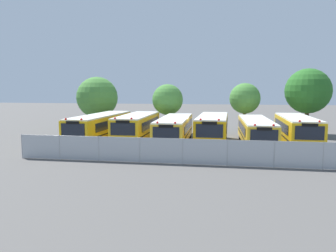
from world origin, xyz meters
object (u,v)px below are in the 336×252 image
object	(u,v)px
school_bus_5	(296,130)
traffic_cone	(80,153)
school_bus_0	(101,127)
school_bus_4	(256,131)
tree_2	(246,99)
school_bus_2	(174,129)
school_bus_1	(137,127)
school_bus_3	(213,129)
tree_1	(169,100)
tree_3	(307,91)
tree_0	(97,98)

from	to	relation	value
school_bus_5	traffic_cone	distance (m)	18.52
school_bus_0	school_bus_4	size ratio (longest dim) A/B	1.04
school_bus_0	tree_2	distance (m)	16.50
school_bus_2	tree_2	distance (m)	11.09
school_bus_1	tree_2	world-z (taller)	tree_2
school_bus_3	traffic_cone	bearing A→B (deg)	39.02
school_bus_3	tree_1	size ratio (longest dim) A/B	1.72
tree_2	tree_3	bearing A→B (deg)	1.58
school_bus_1	school_bus_5	xyz separation A→B (m)	(14.48, 0.08, 0.00)
tree_3	traffic_cone	xyz separation A→B (m)	(-19.45, -15.79, -4.49)
school_bus_0	school_bus_5	bearing A→B (deg)	-177.56
tree_3	traffic_cone	size ratio (longest dim) A/B	11.66
tree_1	tree_2	distance (m)	8.73
tree_2	tree_3	xyz separation A→B (m)	(6.62, 0.18, 0.86)
school_bus_1	traffic_cone	distance (m)	8.06
school_bus_1	school_bus_3	bearing A→B (deg)	177.08
tree_0	tree_2	world-z (taller)	tree_0
school_bus_0	school_bus_2	bearing A→B (deg)	-179.67
school_bus_1	school_bus_3	xyz separation A→B (m)	(7.14, -0.27, 0.02)
tree_2	tree_3	distance (m)	6.67
school_bus_1	tree_2	bearing A→B (deg)	-143.60
school_bus_1	tree_0	distance (m)	11.91
school_bus_4	tree_1	distance (m)	12.08
school_bus_4	tree_3	xyz separation A→B (m)	(6.18, 8.42, 3.47)
school_bus_0	tree_1	distance (m)	9.48
school_bus_5	traffic_cone	size ratio (longest dim) A/B	15.82
school_bus_1	school_bus_0	bearing A→B (deg)	1.62
school_bus_4	traffic_cone	distance (m)	15.22
traffic_cone	school_bus_4	bearing A→B (deg)	29.04
school_bus_0	traffic_cone	size ratio (longest dim) A/B	18.29
school_bus_1	school_bus_4	distance (m)	10.96
school_bus_1	school_bus_5	distance (m)	14.48
school_bus_5	tree_1	distance (m)	14.74
school_bus_3	traffic_cone	xyz separation A→B (m)	(-9.46, -7.37, -1.15)
school_bus_4	tree_2	bearing A→B (deg)	-88.04
school_bus_0	tree_0	xyz separation A→B (m)	(-3.92, 9.02, 2.54)
tree_0	traffic_cone	world-z (taller)	tree_0
tree_0	tree_2	size ratio (longest dim) A/B	1.15
school_bus_5	tree_3	world-z (taller)	tree_3
school_bus_4	school_bus_5	size ratio (longest dim) A/B	1.11
school_bus_0	school_bus_1	world-z (taller)	school_bus_1
school_bus_3	tree_1	xyz separation A→B (m)	(-5.33, 7.50, 2.38)
school_bus_5	tree_1	bearing A→B (deg)	-28.45
school_bus_1	tree_2	size ratio (longest dim) A/B	1.71
school_bus_5	tree_3	size ratio (longest dim) A/B	1.36
school_bus_2	tree_0	xyz separation A→B (m)	(-11.19, 9.19, 2.62)
traffic_cone	school_bus_3	bearing A→B (deg)	37.90
school_bus_4	tree_0	size ratio (longest dim) A/B	1.69
school_bus_3	tree_1	world-z (taller)	tree_1
tree_2	school_bus_4	bearing A→B (deg)	-86.94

